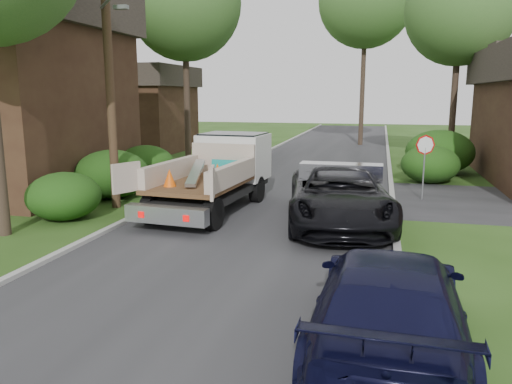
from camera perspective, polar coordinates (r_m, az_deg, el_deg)
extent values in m
plane|color=#254513|center=(11.92, -4.21, -8.34)|extent=(120.00, 120.00, 0.00)
cube|color=#28282B|center=(21.34, 4.18, 0.38)|extent=(8.00, 90.00, 0.02)
cube|color=#9E9E99|center=(22.38, -6.22, 0.99)|extent=(0.20, 90.00, 0.12)
cube|color=#9E9E99|center=(21.04, 15.25, 0.01)|extent=(0.20, 90.00, 0.12)
cylinder|color=slate|center=(19.96, 18.59, 1.98)|extent=(0.06, 0.06, 2.00)
cylinder|color=#B20A0A|center=(19.82, 18.79, 5.12)|extent=(0.71, 0.32, 0.76)
cylinder|color=#382619|center=(18.12, -16.48, 13.94)|extent=(0.30, 0.30, 10.00)
cube|color=slate|center=(16.89, -15.19, 19.72)|extent=(0.45, 0.20, 0.12)
cube|color=#361F16|center=(36.89, -13.68, 8.12)|extent=(7.00, 7.00, 4.50)
cube|color=#332B26|center=(36.87, -13.90, 12.70)|extent=(7.56, 7.56, 1.40)
cube|color=#332B26|center=(36.90, -13.95, 13.78)|extent=(1.05, 7.56, 0.20)
ellipsoid|color=#123F0E|center=(17.09, -21.11, -0.44)|extent=(2.34, 2.34, 1.53)
ellipsoid|color=#123F0E|center=(20.12, -16.16, 2.00)|extent=(2.86, 2.86, 1.87)
ellipsoid|color=#123F0E|center=(23.32, -12.51, 3.16)|extent=(2.60, 2.60, 1.70)
ellipsoid|color=#123F0E|center=(23.98, 19.29, 3.01)|extent=(2.60, 2.60, 1.70)
ellipsoid|color=#123F0E|center=(26.98, 20.26, 4.33)|extent=(3.38, 3.38, 2.21)
cylinder|color=#2D2119|center=(29.80, -7.94, 12.02)|extent=(0.36, 0.36, 9.00)
sphere|color=#2B5920|center=(30.22, -8.18, 20.58)|extent=(6.40, 6.40, 6.40)
cylinder|color=#2D2119|center=(30.92, 21.75, 10.85)|extent=(0.36, 0.36, 8.50)
sphere|color=#2B5920|center=(31.25, 22.34, 18.65)|extent=(6.00, 6.00, 6.00)
cylinder|color=#2D2119|center=(29.47, -23.02, 11.27)|extent=(0.36, 0.36, 9.00)
cylinder|color=#2D2119|center=(40.73, 12.13, 13.01)|extent=(0.36, 0.36, 11.00)
sphere|color=#2B5920|center=(41.30, 12.46, 20.65)|extent=(7.20, 7.20, 7.20)
cylinder|color=black|center=(19.30, -5.73, 0.67)|extent=(0.40, 1.00, 0.98)
cylinder|color=black|center=(18.56, 0.11, 0.31)|extent=(0.40, 1.00, 0.98)
cylinder|color=black|center=(15.69, -11.89, -1.93)|extent=(0.40, 1.00, 0.98)
cylinder|color=black|center=(14.78, -4.93, -2.53)|extent=(0.40, 1.00, 0.98)
cube|color=black|center=(17.09, -5.25, -0.04)|extent=(2.65, 6.46, 0.26)
cube|color=silver|center=(19.03, -2.55, 4.06)|extent=(2.54, 2.14, 1.69)
cube|color=black|center=(18.97, -2.56, 5.85)|extent=(2.36, 1.96, 0.60)
cube|color=#472D19|center=(16.33, -6.34, 0.90)|extent=(2.69, 4.09, 0.13)
cube|color=beige|center=(18.02, -3.78, 3.82)|extent=(2.40, 0.29, 1.09)
cube|color=beige|center=(16.75, -9.76, 2.38)|extent=(0.55, 3.71, 0.65)
cube|color=beige|center=(15.85, -2.79, 2.04)|extent=(0.55, 3.71, 0.65)
cube|color=silver|center=(14.39, -10.19, -2.60)|extent=(2.53, 0.57, 0.49)
cube|color=#B20505|center=(14.57, -13.00, -2.54)|extent=(0.18, 0.06, 0.17)
cube|color=#B20505|center=(13.90, -8.00, -3.01)|extent=(0.18, 0.06, 0.17)
cube|color=beige|center=(15.02, -14.59, 1.61)|extent=(0.48, 0.93, 0.87)
cube|color=beige|center=(13.74, -5.00, 1.07)|extent=(0.35, 0.97, 0.87)
cube|color=silver|center=(16.46, -6.90, 2.27)|extent=(0.98, 2.82, 0.50)
cone|color=#F2590A|center=(15.68, -9.85, 1.63)|extent=(0.42, 0.42, 0.54)
cone|color=#F2590A|center=(16.74, -4.42, 2.35)|extent=(0.42, 0.42, 0.54)
cube|color=#148C84|center=(17.69, -3.29, 3.19)|extent=(1.20, 0.20, 0.31)
imported|color=black|center=(15.54, 9.48, -0.41)|extent=(3.93, 6.86, 1.80)
imported|color=black|center=(8.16, 14.97, -12.02)|extent=(2.42, 5.63, 1.62)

